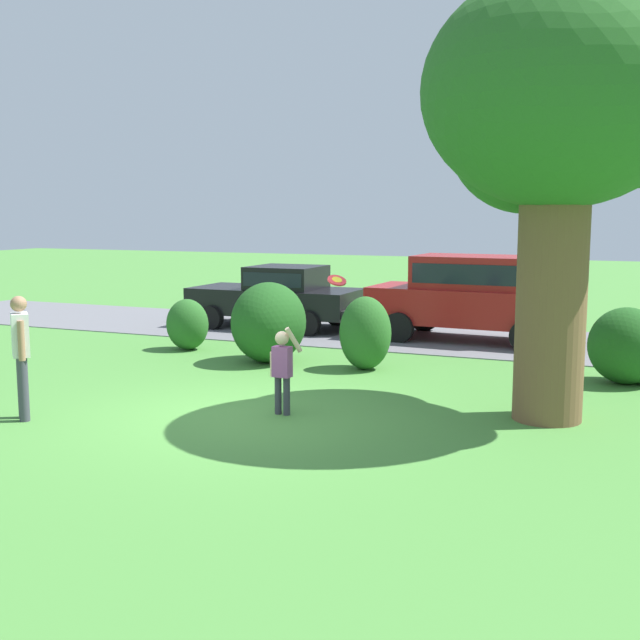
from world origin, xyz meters
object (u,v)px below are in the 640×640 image
oak_tree_large (558,112)px  parked_sedan (279,294)px  parked_suv (472,293)px  frisbee (337,280)px  child_thrower (282,365)px  adult_onlooker (21,350)px

oak_tree_large → parked_sedan: size_ratio=1.37×
parked_suv → frisbee: bearing=-95.4°
parked_sedan → parked_suv: size_ratio=0.93×
parked_suv → frisbee: frisbee is taller
parked_suv → child_thrower: size_ratio=3.71×
oak_tree_large → adult_onlooker: oak_tree_large is taller
oak_tree_large → child_thrower: (-3.50, -1.36, -3.50)m
parked_suv → frisbee: size_ratio=15.86×
parked_suv → adult_onlooker: parked_suv is taller
oak_tree_large → child_thrower: 5.14m
parked_sedan → oak_tree_large: bearing=-41.0°
parked_sedan → frisbee: (4.22, -6.86, 1.04)m
parked_sedan → child_thrower: parked_sedan is taller
child_thrower → adult_onlooker: (-3.23, -1.63, 0.27)m
oak_tree_large → parked_sedan: (-7.17, 6.24, -3.37)m
parked_suv → parked_sedan: bearing=178.4°
oak_tree_large → parked_sedan: oak_tree_large is taller
oak_tree_large → adult_onlooker: bearing=-156.1°
frisbee → adult_onlooker: size_ratio=0.17×
parked_suv → adult_onlooker: 10.10m
parked_suv → child_thrower: parked_suv is taller
parked_suv → frisbee: 6.80m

